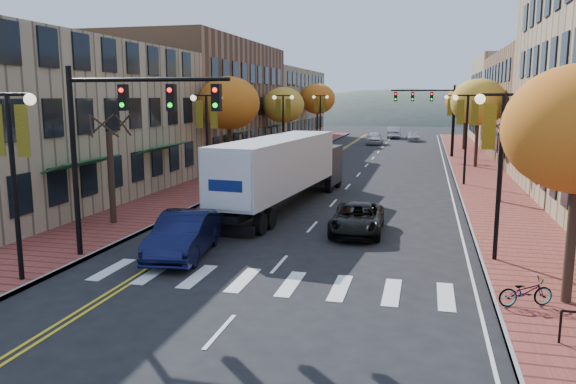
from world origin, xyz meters
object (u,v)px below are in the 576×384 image
Objects in this scene: semi_truck at (286,166)px; bicycle at (525,292)px; navy_sedan at (184,234)px; black_suv at (357,219)px.

semi_truck reaches higher than bicycle.
navy_sedan is at bearing -92.72° from semi_truck.
navy_sedan is at bearing -140.96° from black_suv.
black_suv is (5.90, 5.08, -0.17)m from navy_sedan.
bicycle is (11.56, -2.84, -0.26)m from navy_sedan.
navy_sedan is 7.79m from black_suv.
navy_sedan reaches higher than bicycle.
semi_truck is at bearing 17.02° from bicycle.
bicycle is at bearing -46.52° from semi_truck.
bicycle is (5.66, -7.93, -0.09)m from black_suv.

